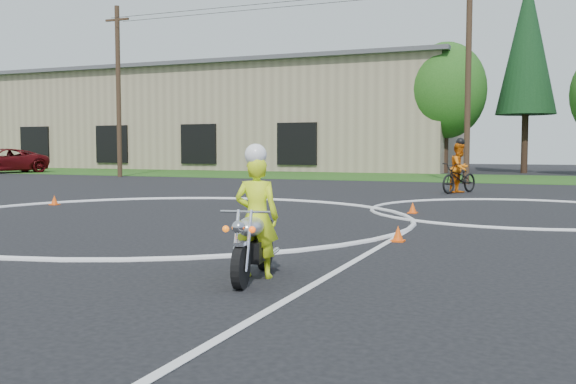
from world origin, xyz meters
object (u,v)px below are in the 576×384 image
at_px(rider_second_grp, 460,174).
at_px(pickup_grp, 1,161).
at_px(primary_motorcycle, 253,244).
at_px(rider_primary_grp, 257,213).

xyz_separation_m(rider_second_grp, pickup_grp, (-31.46, 7.76, 0.08)).
height_order(rider_second_grp, pickup_grp, rider_second_grp).
xyz_separation_m(primary_motorcycle, rider_primary_grp, (-0.01, 0.13, 0.40)).
height_order(rider_primary_grp, rider_second_grp, rider_second_grp).
height_order(primary_motorcycle, rider_primary_grp, rider_primary_grp).
distance_m(primary_motorcycle, pickup_grp, 40.08).
bearing_deg(rider_primary_grp, rider_second_grp, 77.57).
distance_m(rider_second_grp, pickup_grp, 32.40).
xyz_separation_m(primary_motorcycle, pickup_grp, (-31.08, 25.30, 0.36)).
height_order(primary_motorcycle, rider_second_grp, rider_second_grp).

